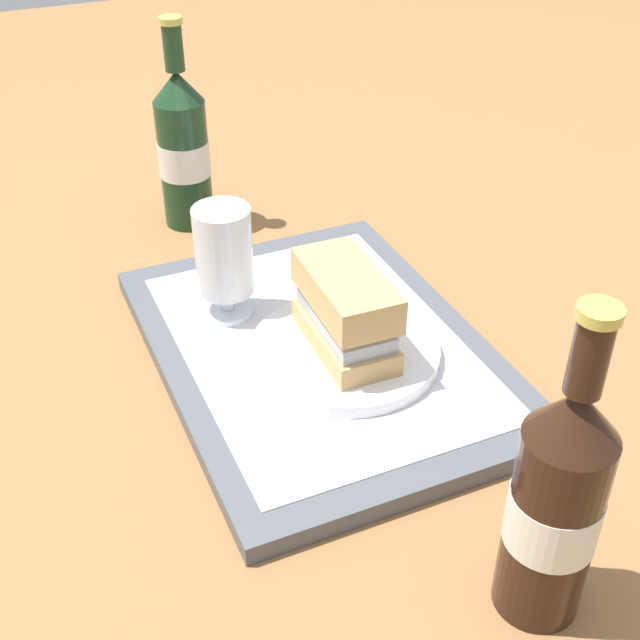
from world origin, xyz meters
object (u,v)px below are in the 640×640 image
plate (345,351)px  sandwich (344,308)px  beer_glass (224,259)px  beer_bottle (183,148)px  second_bottle (556,502)px

plate → sandwich: size_ratio=1.41×
sandwich → beer_glass: size_ratio=1.08×
beer_bottle → second_bottle: 0.68m
plate → second_bottle: 0.31m
plate → beer_bottle: size_ratio=0.71×
sandwich → second_bottle: size_ratio=0.51×
sandwich → beer_glass: (0.12, 0.08, 0.01)m
second_bottle → plate: bearing=2.9°
sandwich → beer_bottle: 0.38m
plate → beer_glass: size_ratio=1.52×
plate → beer_glass: beer_glass is taller
plate → beer_glass: (0.12, 0.08, 0.06)m
beer_glass → second_bottle: 0.44m
beer_glass → plate: bearing=-145.8°
plate → second_bottle: second_bottle is taller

